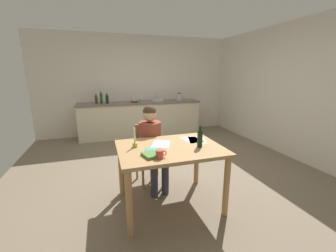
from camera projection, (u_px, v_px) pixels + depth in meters
name	position (u px, v px, depth m)	size (l,w,h in m)	color
ground_plane	(165.00, 170.00, 3.72)	(5.20, 5.20, 0.04)	#7A6B56
wall_back	(137.00, 86.00, 5.81)	(5.20, 0.12, 2.60)	silver
wall_right	(292.00, 90.00, 4.17)	(0.12, 5.20, 2.60)	silver
kitchen_counter	(141.00, 119.00, 5.68)	(3.14, 0.64, 0.90)	beige
dining_table	(170.00, 156.00, 2.58)	(1.23, 0.92, 0.78)	tan
chair_at_table	(149.00, 150.00, 3.24)	(0.44, 0.44, 0.88)	tan
person_seated	(152.00, 141.00, 3.06)	(0.36, 0.61, 1.19)	brown
coffee_mug	(160.00, 154.00, 2.21)	(0.12, 0.08, 0.09)	#D84C3F
candlestick	(135.00, 142.00, 2.53)	(0.06, 0.06, 0.23)	gold
book_magazine	(151.00, 155.00, 2.26)	(0.16, 0.18, 0.03)	#4E833A
book_cookery	(154.00, 151.00, 2.39)	(0.19, 0.21, 0.02)	teal
paper_letter	(192.00, 139.00, 2.83)	(0.21, 0.30, 0.00)	white
paper_bill	(197.00, 140.00, 2.81)	(0.21, 0.30, 0.00)	white
paper_envelope	(161.00, 144.00, 2.65)	(0.21, 0.30, 0.00)	white
wine_bottle_on_table	(200.00, 138.00, 2.52)	(0.06, 0.06, 0.26)	black
sink_unit	(157.00, 100.00, 5.71)	(0.36, 0.36, 0.24)	#B2B7BC
bottle_oil	(96.00, 99.00, 5.24)	(0.06, 0.06, 0.24)	#593319
bottle_vinegar	(101.00, 98.00, 5.23)	(0.06, 0.06, 0.30)	#194C23
bottle_wine_red	(107.00, 99.00, 5.26)	(0.07, 0.07, 0.25)	black
mixing_bowl	(135.00, 100.00, 5.48)	(0.21, 0.21, 0.09)	tan
stovetop_kettle	(179.00, 97.00, 5.87)	(0.18, 0.18, 0.22)	#B7BABF
wine_glass_near_sink	(141.00, 97.00, 5.70)	(0.07, 0.07, 0.15)	silver
wine_glass_by_kettle	(138.00, 97.00, 5.68)	(0.07, 0.07, 0.15)	silver
wine_glass_back_left	(133.00, 97.00, 5.64)	(0.07, 0.07, 0.15)	silver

